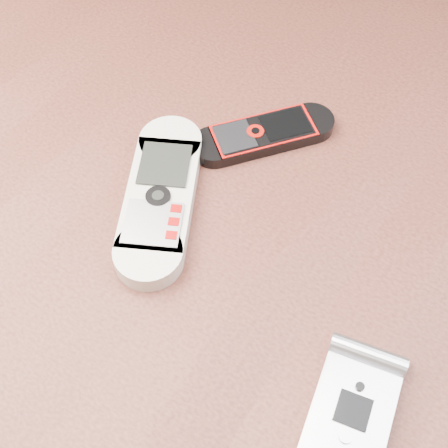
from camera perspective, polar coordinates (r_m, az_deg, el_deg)
table at (r=0.62m, az=-0.38°, el=-5.74°), size 1.20×0.80×0.75m
nokia_white at (r=0.54m, az=-5.85°, el=2.53°), size 0.13×0.18×0.02m
nokia_black_red at (r=0.58m, az=3.65°, el=8.19°), size 0.12×0.14×0.01m
motorola_razr at (r=0.46m, az=11.48°, el=-16.93°), size 0.08×0.12×0.02m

